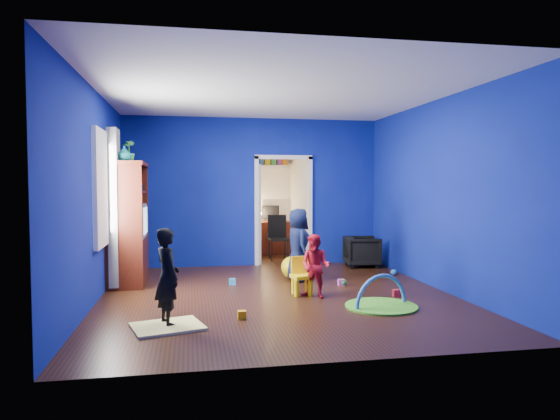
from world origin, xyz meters
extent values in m
cube|color=black|center=(0.00, 0.00, 0.00)|extent=(5.00, 5.50, 0.01)
cube|color=white|center=(0.00, 0.00, 2.90)|extent=(5.00, 5.50, 0.01)
cube|color=navy|center=(0.00, 2.75, 1.45)|extent=(5.00, 0.02, 2.90)
cube|color=navy|center=(0.00, -2.75, 1.45)|extent=(5.00, 0.02, 2.90)
cube|color=navy|center=(-2.50, 0.00, 1.45)|extent=(0.02, 5.50, 2.90)
cube|color=navy|center=(2.50, 0.00, 1.45)|extent=(0.02, 5.50, 2.90)
imported|color=black|center=(2.06, 2.20, 0.30)|extent=(0.72, 0.71, 0.59)
imported|color=black|center=(-1.50, -1.28, 0.56)|extent=(0.40, 0.48, 1.11)
imported|color=#10183B|center=(0.52, 1.00, 0.60)|extent=(0.44, 0.62, 1.21)
imported|color=#B11225|center=(0.50, -0.23, 0.45)|extent=(0.55, 0.53, 0.90)
imported|color=#0D646D|center=(-2.22, 0.97, 2.07)|extent=(0.28, 0.28, 0.23)
imported|color=#328A38|center=(-2.22, 1.49, 2.14)|extent=(0.25, 0.25, 0.37)
cube|color=#390D09|center=(-2.22, 1.27, 0.98)|extent=(0.58, 1.14, 1.96)
cube|color=silver|center=(-2.18, 1.27, 1.02)|extent=(0.46, 0.70, 0.54)
cube|color=#F2E07A|center=(-1.50, -1.38, 0.01)|extent=(0.89, 0.79, 0.03)
sphere|color=yellow|center=(0.47, 1.25, 0.19)|extent=(0.38, 0.38, 0.38)
cube|color=yellow|center=(0.35, -0.03, 0.25)|extent=(0.33, 0.33, 0.50)
cylinder|color=green|center=(1.22, -0.91, 0.01)|extent=(0.94, 0.94, 0.03)
torus|color=#3F8CD8|center=(1.22, -0.91, 0.02)|extent=(0.81, 0.31, 0.84)
cube|color=white|center=(-2.48, 0.35, 1.55)|extent=(0.03, 0.95, 1.55)
cube|color=slate|center=(-2.37, 0.90, 1.25)|extent=(0.14, 0.42, 2.40)
cube|color=white|center=(0.60, 2.75, 1.05)|extent=(1.16, 0.10, 2.10)
cube|color=#3D140A|center=(0.60, 4.26, 0.38)|extent=(0.88, 0.44, 0.75)
cube|color=black|center=(0.60, 4.38, 0.95)|extent=(0.40, 0.05, 0.32)
sphere|color=#FFD88C|center=(0.32, 4.32, 0.93)|extent=(0.14, 0.14, 0.14)
cube|color=black|center=(0.60, 3.30, 0.46)|extent=(0.40, 0.40, 0.92)
cube|color=white|center=(0.60, 4.37, 2.02)|extent=(0.88, 0.24, 0.04)
cube|color=red|center=(1.66, -0.37, 0.05)|extent=(0.10, 0.08, 0.10)
sphere|color=blue|center=(2.30, 1.22, 0.06)|extent=(0.11, 0.11, 0.11)
cube|color=#FEAF0D|center=(-0.64, -1.16, 0.05)|extent=(0.10, 0.08, 0.10)
sphere|color=green|center=(1.15, 0.53, 0.06)|extent=(0.11, 0.11, 0.11)
cube|color=#DA51B9|center=(1.12, 0.52, 0.05)|extent=(0.10, 0.08, 0.10)
cube|color=#2799E0|center=(-0.58, 0.89, 0.05)|extent=(0.10, 0.08, 0.10)
camera|label=1|loc=(-1.24, -7.01, 1.61)|focal=32.00mm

